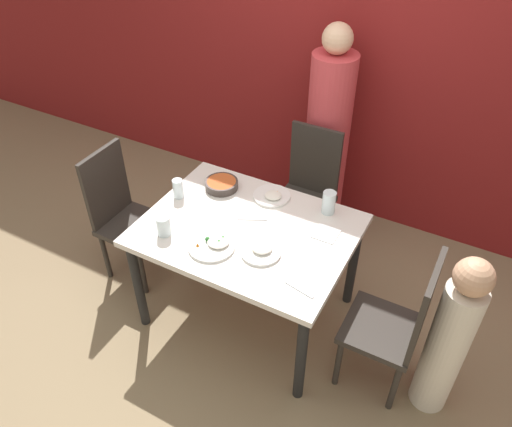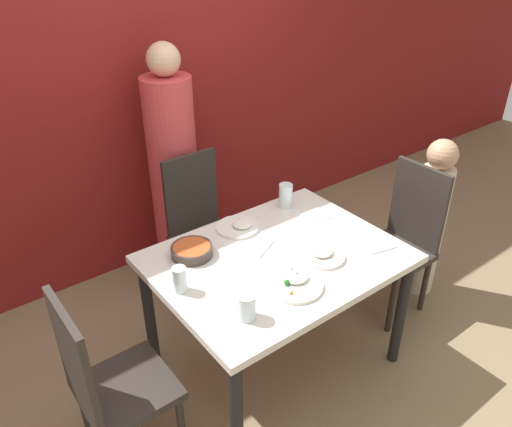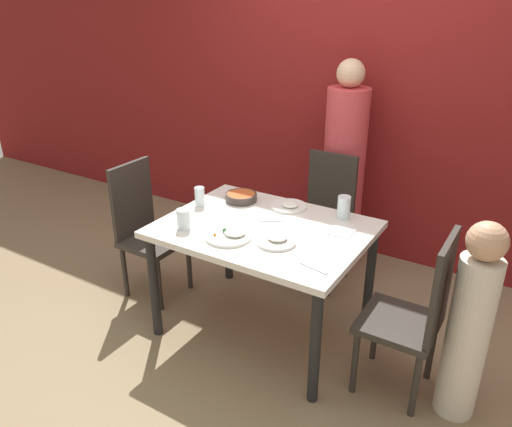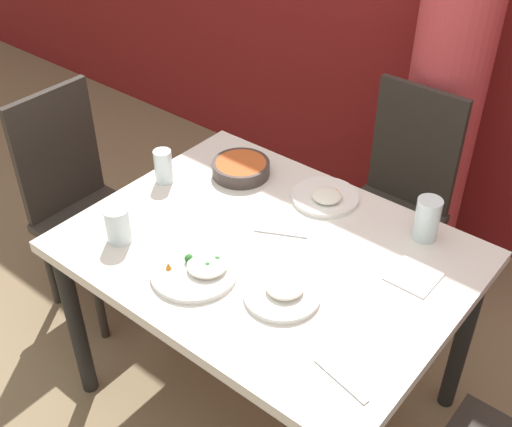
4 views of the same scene
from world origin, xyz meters
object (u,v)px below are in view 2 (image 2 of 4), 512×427
object	(u,v)px
chair_adult_spot	(202,226)
plate_rice_adult	(322,255)
glass_water_tall	(286,196)
person_child	(429,221)
bowl_curry	(192,251)
chair_child_spot	(402,238)
person_adult	(174,175)

from	to	relation	value
chair_adult_spot	plate_rice_adult	xyz separation A→B (m)	(0.13, -0.97, 0.25)
glass_water_tall	person_child	bearing A→B (deg)	-26.69
plate_rice_adult	bowl_curry	bearing A→B (deg)	140.84
chair_adult_spot	chair_child_spot	bearing A→B (deg)	-43.98
chair_child_spot	person_child	distance (m)	0.27
chair_adult_spot	bowl_curry	size ratio (longest dim) A/B	4.55
person_child	plate_rice_adult	xyz separation A→B (m)	(-1.06, -0.08, 0.23)
plate_rice_adult	glass_water_tall	world-z (taller)	glass_water_tall
glass_water_tall	plate_rice_adult	bearing A→B (deg)	-110.34
plate_rice_adult	chair_adult_spot	bearing A→B (deg)	97.68
person_adult	glass_water_tall	size ratio (longest dim) A/B	11.03
chair_adult_spot	person_child	world-z (taller)	person_child
person_child	bowl_curry	world-z (taller)	person_child
chair_child_spot	person_adult	world-z (taller)	person_adult
person_adult	person_child	distance (m)	1.72
person_adult	glass_water_tall	bearing A→B (deg)	-67.57
bowl_curry	chair_child_spot	bearing A→B (deg)	-14.66
person_adult	bowl_curry	bearing A→B (deg)	-113.77
chair_child_spot	person_adult	bearing A→B (deg)	-142.75
person_adult	plate_rice_adult	size ratio (longest dim) A/B	7.13
chair_adult_spot	bowl_curry	world-z (taller)	chair_adult_spot
chair_child_spot	plate_rice_adult	xyz separation A→B (m)	(-0.79, -0.08, 0.25)
person_adult	plate_rice_adult	world-z (taller)	person_adult
chair_adult_spot	glass_water_tall	world-z (taller)	chair_adult_spot
bowl_curry	plate_rice_adult	xyz separation A→B (m)	(0.52, -0.42, -0.01)
person_child	plate_rice_adult	size ratio (longest dim) A/B	4.85
chair_child_spot	person_adult	distance (m)	1.55
glass_water_tall	chair_adult_spot	bearing A→B (deg)	125.23
chair_adult_spot	person_child	xyz separation A→B (m)	(1.19, -0.89, 0.03)
chair_child_spot	plate_rice_adult	distance (m)	0.84
person_adult	plate_rice_adult	bearing A→B (deg)	-84.23
plate_rice_adult	person_adult	bearing A→B (deg)	95.77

